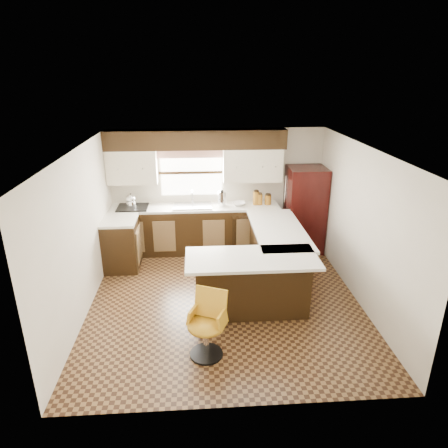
{
  "coord_description": "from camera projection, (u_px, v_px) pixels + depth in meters",
  "views": [
    {
      "loc": [
        -0.4,
        -5.52,
        3.43
      ],
      "look_at": [
        0.02,
        0.45,
        1.12
      ],
      "focal_mm": 32.0,
      "sensor_mm": 36.0,
      "label": 1
    }
  ],
  "objects": [
    {
      "name": "upper_cab_left",
      "position": [
        132.0,
        167.0,
        7.56
      ],
      "size": [
        0.94,
        0.35,
        0.64
      ],
      "primitive_type": "cube",
      "color": "beige",
      "rests_on": "wall_back"
    },
    {
      "name": "dishwasher",
      "position": [
        247.0,
        235.0,
        7.78
      ],
      "size": [
        0.58,
        0.03,
        0.78
      ],
      "primitive_type": "cube",
      "color": "black",
      "rests_on": "floor"
    },
    {
      "name": "percolator",
      "position": [
        222.0,
        199.0,
        7.78
      ],
      "size": [
        0.15,
        0.15,
        0.28
      ],
      "primitive_type": "cylinder",
      "color": "silver",
      "rests_on": "counter_back"
    },
    {
      "name": "valance",
      "position": [
        191.0,
        153.0,
        7.66
      ],
      "size": [
        1.3,
        0.06,
        0.18
      ],
      "primitive_type": "cube",
      "color": "#D19B93",
      "rests_on": "wall_back"
    },
    {
      "name": "wall_back",
      "position": [
        217.0,
        189.0,
        8.01
      ],
      "size": [
        4.4,
        0.0,
        4.4
      ],
      "primitive_type": "plane",
      "rotation": [
        1.57,
        0.0,
        0.0
      ],
      "color": "beige",
      "rests_on": "floor"
    },
    {
      "name": "bar_chair",
      "position": [
        206.0,
        326.0,
        4.99
      ],
      "size": [
        0.61,
        0.61,
        0.87
      ],
      "primitive_type": null,
      "rotation": [
        0.0,
        0.0,
        -0.41
      ],
      "color": "#C78D1B",
      "rests_on": "floor"
    },
    {
      "name": "peninsula_return",
      "position": [
        252.0,
        284.0,
        5.93
      ],
      "size": [
        1.65,
        0.6,
        0.9
      ],
      "primitive_type": "cube",
      "color": "black",
      "rests_on": "floor"
    },
    {
      "name": "cooktop",
      "position": [
        133.0,
        207.0,
        7.69
      ],
      "size": [
        0.58,
        0.5,
        0.02
      ],
      "primitive_type": "cube",
      "color": "black",
      "rests_on": "counter_back"
    },
    {
      "name": "counter_pen_return",
      "position": [
        252.0,
        259.0,
        5.68
      ],
      "size": [
        1.89,
        0.84,
        0.04
      ],
      "primitive_type": "cube",
      "color": "silver",
      "rests_on": "peninsula_return"
    },
    {
      "name": "soffit",
      "position": [
        196.0,
        139.0,
        7.45
      ],
      "size": [
        3.4,
        0.35,
        0.36
      ],
      "primitive_type": "cube",
      "color": "black",
      "rests_on": "wall_back"
    },
    {
      "name": "base_cab_back",
      "position": [
        196.0,
        230.0,
        7.97
      ],
      "size": [
        3.3,
        0.6,
        0.9
      ],
      "primitive_type": "cube",
      "color": "black",
      "rests_on": "floor"
    },
    {
      "name": "mixing_bowl",
      "position": [
        239.0,
        204.0,
        7.84
      ],
      "size": [
        0.29,
        0.29,
        0.06
      ],
      "primitive_type": "imported",
      "rotation": [
        0.0,
        0.0,
        0.2
      ],
      "color": "white",
      "rests_on": "counter_back"
    },
    {
      "name": "base_cab_left",
      "position": [
        122.0,
        245.0,
        7.28
      ],
      "size": [
        0.6,
        0.7,
        0.9
      ],
      "primitive_type": "cube",
      "color": "black",
      "rests_on": "floor"
    },
    {
      "name": "canister_small",
      "position": [
        268.0,
        200.0,
        7.87
      ],
      "size": [
        0.13,
        0.13,
        0.19
      ],
      "primitive_type": "cylinder",
      "color": "#8E5A16",
      "rests_on": "counter_back"
    },
    {
      "name": "canister_med",
      "position": [
        259.0,
        199.0,
        7.86
      ],
      "size": [
        0.12,
        0.12,
        0.21
      ],
      "primitive_type": "cylinder",
      "color": "#8E5A16",
      "rests_on": "counter_back"
    },
    {
      "name": "ceiling",
      "position": [
        225.0,
        150.0,
        5.53
      ],
      "size": [
        4.4,
        4.4,
        0.0
      ],
      "primitive_type": "plane",
      "rotation": [
        3.14,
        0.0,
        0.0
      ],
      "color": "silver",
      "rests_on": "wall_back"
    },
    {
      "name": "peninsula_long",
      "position": [
        274.0,
        255.0,
        6.87
      ],
      "size": [
        0.6,
        1.95,
        0.9
      ],
      "primitive_type": "cube",
      "color": "black",
      "rests_on": "floor"
    },
    {
      "name": "wall_front",
      "position": [
        241.0,
        313.0,
        3.92
      ],
      "size": [
        4.4,
        0.0,
        4.4
      ],
      "primitive_type": "plane",
      "rotation": [
        -1.57,
        0.0,
        0.0
      ],
      "color": "beige",
      "rests_on": "floor"
    },
    {
      "name": "kettle",
      "position": [
        131.0,
        200.0,
        7.64
      ],
      "size": [
        0.2,
        0.2,
        0.27
      ],
      "primitive_type": null,
      "color": "silver",
      "rests_on": "cooktop"
    },
    {
      "name": "sink",
      "position": [
        192.0,
        206.0,
        7.77
      ],
      "size": [
        0.75,
        0.45,
        0.03
      ],
      "primitive_type": "cube",
      "color": "#B2B2B7",
      "rests_on": "counter_back"
    },
    {
      "name": "upper_cab_right",
      "position": [
        252.0,
        165.0,
        7.7
      ],
      "size": [
        1.14,
        0.35,
        0.64
      ],
      "primitive_type": "cube",
      "color": "beige",
      "rests_on": "wall_back"
    },
    {
      "name": "counter_back",
      "position": [
        195.0,
        207.0,
        7.8
      ],
      "size": [
        3.3,
        0.6,
        0.04
      ],
      "primitive_type": "cube",
      "color": "silver",
      "rests_on": "base_cab_back"
    },
    {
      "name": "counter_left",
      "position": [
        119.0,
        221.0,
        7.11
      ],
      "size": [
        0.6,
        0.7,
        0.04
      ],
      "primitive_type": "cube",
      "color": "silver",
      "rests_on": "base_cab_left"
    },
    {
      "name": "counter_pen_long",
      "position": [
        278.0,
        230.0,
        6.71
      ],
      "size": [
        0.84,
        1.95,
        0.04
      ],
      "primitive_type": "cube",
      "color": "silver",
      "rests_on": "peninsula_long"
    },
    {
      "name": "floor",
      "position": [
        225.0,
        299.0,
        6.4
      ],
      "size": [
        4.4,
        4.4,
        0.0
      ],
      "primitive_type": "plane",
      "color": "#49301A",
      "rests_on": "ground"
    },
    {
      "name": "wall_right",
      "position": [
        362.0,
        226.0,
        6.1
      ],
      "size": [
        0.0,
        4.4,
        4.4
      ],
      "primitive_type": "plane",
      "rotation": [
        1.57,
        0.0,
        -1.57
      ],
      "color": "beige",
      "rests_on": "floor"
    },
    {
      "name": "canister_large",
      "position": [
        256.0,
        198.0,
        7.84
      ],
      "size": [
        0.12,
        0.12,
        0.26
      ],
      "primitive_type": "cylinder",
      "color": "#8E5A16",
      "rests_on": "counter_back"
    },
    {
      "name": "wall_left",
      "position": [
        82.0,
        233.0,
        5.83
      ],
      "size": [
        0.0,
        4.4,
        4.4
      ],
      "primitive_type": "plane",
      "rotation": [
        1.57,
        0.0,
        1.57
      ],
      "color": "beige",
      "rests_on": "floor"
    },
    {
      "name": "window_pane",
      "position": [
        192.0,
        173.0,
        7.83
      ],
      "size": [
        1.2,
        0.02,
        0.9
      ],
      "primitive_type": "cube",
      "color": "white",
      "rests_on": "wall_back"
    },
    {
      "name": "refrigerator",
      "position": [
        305.0,
        210.0,
        7.9
      ],
      "size": [
        0.73,
        0.7,
        1.7
      ],
      "primitive_type": "cube",
      "color": "black",
      "rests_on": "floor"
    }
  ]
}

